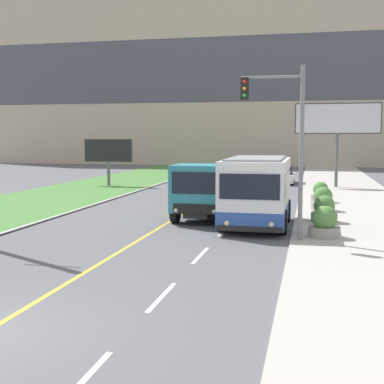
# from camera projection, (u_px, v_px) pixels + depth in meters

# --- Properties ---
(lane_marking_centre) EXTENTS (2.88, 140.00, 0.01)m
(lane_marking_centre) POSITION_uv_depth(u_px,v_px,m) (44.00, 307.00, 12.07)
(lane_marking_centre) COLOR gold
(lane_marking_centre) RESTS_ON ground_plane
(apartment_block_background) EXTENTS (80.00, 8.04, 23.56)m
(apartment_block_background) POSITION_uv_depth(u_px,v_px,m) (266.00, 76.00, 71.15)
(apartment_block_background) COLOR #BCAD93
(apartment_block_background) RESTS_ON ground_plane
(city_bus) EXTENTS (2.71, 5.57, 2.96)m
(city_bus) POSITION_uv_depth(u_px,v_px,m) (257.00, 192.00, 22.53)
(city_bus) COLOR white
(city_bus) RESTS_ON ground_plane
(dump_truck) EXTENTS (2.47, 6.50, 2.59)m
(dump_truck) POSITION_uv_depth(u_px,v_px,m) (204.00, 192.00, 24.46)
(dump_truck) COLOR black
(dump_truck) RESTS_ON ground_plane
(car_distant) EXTENTS (1.80, 4.30, 1.45)m
(car_distant) POSITION_uv_depth(u_px,v_px,m) (283.00, 175.00, 43.35)
(car_distant) COLOR silver
(car_distant) RESTS_ON ground_plane
(traffic_light_mast) EXTENTS (2.28, 0.32, 6.35)m
(traffic_light_mast) POSITION_uv_depth(u_px,v_px,m) (284.00, 131.00, 19.21)
(traffic_light_mast) COLOR slate
(traffic_light_mast) RESTS_ON ground_plane
(billboard_large) EXTENTS (6.19, 0.24, 6.28)m
(billboard_large) POSITION_uv_depth(u_px,v_px,m) (338.00, 121.00, 39.34)
(billboard_large) COLOR #59595B
(billboard_large) RESTS_ON ground_plane
(billboard_small) EXTENTS (3.85, 0.24, 3.62)m
(billboard_small) POSITION_uv_depth(u_px,v_px,m) (108.00, 152.00, 41.23)
(billboard_small) COLOR #59595B
(billboard_small) RESTS_ON ground_plane
(planter_round_near) EXTENTS (1.17, 1.17, 1.18)m
(planter_round_near) POSITION_uv_depth(u_px,v_px,m) (324.00, 224.00, 19.96)
(planter_round_near) COLOR gray
(planter_round_near) RESTS_ON sidewalk_right
(planter_round_second) EXTENTS (1.15, 1.15, 1.17)m
(planter_round_second) POSITION_uv_depth(u_px,v_px,m) (324.00, 210.00, 23.53)
(planter_round_second) COLOR gray
(planter_round_second) RESTS_ON sidewalk_right
(planter_round_third) EXTENTS (1.19, 1.19, 1.21)m
(planter_round_third) POSITION_uv_depth(u_px,v_px,m) (323.00, 200.00, 27.11)
(planter_round_third) COLOR gray
(planter_round_third) RESTS_ON sidewalk_right
(planter_round_far) EXTENTS (1.09, 1.09, 1.16)m
(planter_round_far) POSITION_uv_depth(u_px,v_px,m) (320.00, 193.00, 30.70)
(planter_round_far) COLOR gray
(planter_round_far) RESTS_ON sidewalk_right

